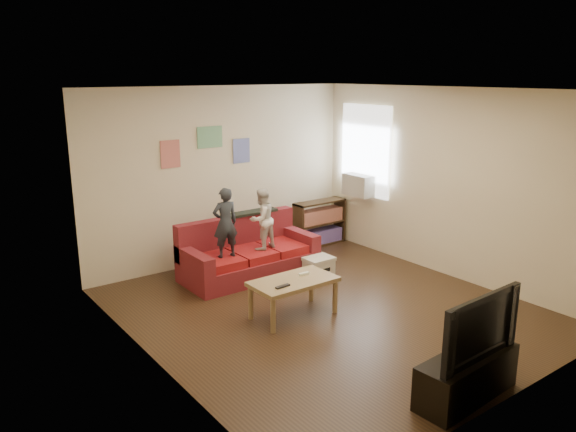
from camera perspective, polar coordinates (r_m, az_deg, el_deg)
room_shell at (r=6.72m, az=4.08°, el=1.11°), size 4.52×5.02×2.72m
sofa at (r=8.23m, az=-4.15°, el=-4.04°), size 1.96×0.90×0.86m
child_a at (r=7.69m, az=-6.40°, el=-0.68°), size 0.39×0.28×0.97m
child_b at (r=8.01m, az=-2.69°, el=-0.32°), size 0.49×0.42×0.89m
coffee_table at (r=6.82m, az=0.56°, el=-7.00°), size 1.04×0.57×0.47m
remote at (r=6.56m, az=-0.55°, el=-7.15°), size 0.19×0.06×0.02m
game_controller at (r=6.94m, az=1.63°, el=-5.89°), size 0.14×0.05×0.03m
bookshelf at (r=9.64m, az=3.20°, el=-0.93°), size 0.96×0.29×0.77m
window at (r=9.34m, az=7.87°, el=6.59°), size 0.04×1.08×1.48m
ac_unit at (r=9.35m, az=7.23°, el=3.14°), size 0.28×0.55×0.35m
artwork_left at (r=8.26m, az=-11.87°, el=6.17°), size 0.30×0.01×0.40m
artwork_center at (r=8.53m, az=-7.95°, el=7.95°), size 0.42×0.01×0.32m
artwork_right at (r=8.83m, az=-4.75°, el=6.62°), size 0.30×0.01×0.38m
file_box at (r=8.22m, az=3.14°, el=-5.14°), size 0.41×0.31×0.28m
tv_stand at (r=5.54m, az=17.70°, el=-15.27°), size 1.14×0.43×0.42m
television at (r=5.31m, az=18.13°, el=-10.41°), size 1.07×0.18×0.61m
tissue at (r=7.83m, az=2.26°, el=-6.89°), size 0.12×0.12×0.10m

